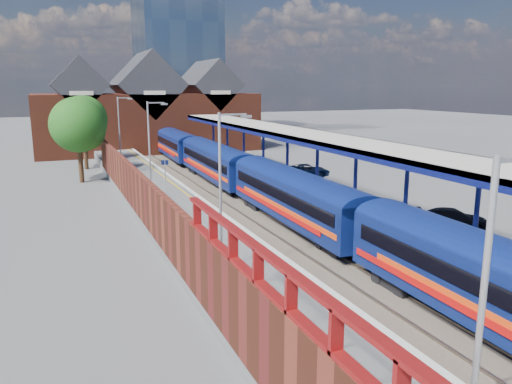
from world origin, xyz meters
TOP-DOWN VIEW (x-y plane):
  - ground at (0.00, 30.00)m, footprint 240.00×240.00m
  - ballast_bed at (0.00, 20.00)m, footprint 6.00×76.00m
  - rails at (0.00, 20.00)m, footprint 4.51×76.00m
  - left_platform at (-5.50, 20.00)m, footprint 5.00×76.00m
  - right_platform at (6.00, 20.00)m, footprint 6.00×76.00m
  - coping_left at (-3.15, 20.00)m, footprint 0.30×76.00m
  - coping_right at (3.15, 20.00)m, footprint 0.30×76.00m
  - yellow_line at (-3.75, 20.00)m, footprint 0.14×76.00m
  - train at (1.49, 22.68)m, footprint 3.14×65.95m
  - canopy at (5.48, 21.95)m, footprint 4.50×52.00m
  - lamp_post_a at (-6.36, -8.00)m, footprint 1.48×0.18m
  - lamp_post_b at (-6.36, 6.00)m, footprint 1.48×0.18m
  - lamp_post_c at (-6.36, 22.00)m, footprint 1.48×0.18m
  - lamp_post_d at (-6.36, 38.00)m, footprint 1.48×0.18m
  - platform_sign at (-5.00, 24.00)m, footprint 0.55×0.08m
  - brick_wall at (-8.10, 13.54)m, footprint 0.35×50.00m
  - station_building at (0.00, 58.00)m, footprint 30.00×12.12m
  - glass_tower at (10.00, 80.00)m, footprint 14.20×14.20m
  - tree_near at (-10.35, 35.91)m, footprint 5.20×5.20m
  - tree_far at (-9.35, 43.91)m, footprint 5.20×5.20m
  - parked_car_dark at (8.14, 7.57)m, footprint 4.26×3.13m
  - parked_car_blue at (8.38, 25.68)m, footprint 4.42×3.14m

SIDE VIEW (x-z plane):
  - ground at x=0.00m, z-range 0.00..0.00m
  - ballast_bed at x=0.00m, z-range 0.00..0.06m
  - rails at x=0.00m, z-range 0.05..0.19m
  - left_platform at x=-5.50m, z-range 0.00..1.00m
  - right_platform at x=6.00m, z-range 0.00..1.00m
  - yellow_line at x=-3.75m, z-range 1.00..1.01m
  - coping_left at x=-3.15m, z-range 1.00..1.05m
  - coping_right at x=3.15m, z-range 1.00..1.05m
  - parked_car_blue at x=8.38m, z-range 1.00..2.12m
  - parked_car_dark at x=8.14m, z-range 1.00..2.15m
  - train at x=1.49m, z-range 0.40..3.85m
  - brick_wall at x=-8.10m, z-range 0.52..4.38m
  - platform_sign at x=-5.00m, z-range 1.44..3.94m
  - lamp_post_a at x=-6.36m, z-range 1.49..8.49m
  - lamp_post_b at x=-6.36m, z-range 1.49..8.49m
  - lamp_post_c at x=-6.36m, z-range 1.49..8.49m
  - lamp_post_d at x=-6.36m, z-range 1.49..8.49m
  - canopy at x=5.48m, z-range 3.01..7.49m
  - tree_near at x=-10.35m, z-range 1.30..9.40m
  - tree_far at x=-9.35m, z-range 1.30..9.40m
  - station_building at x=0.00m, z-range -1.44..12.34m
  - glass_tower at x=10.00m, z-range 0.05..40.35m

